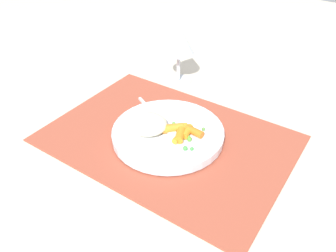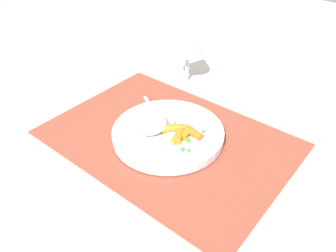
# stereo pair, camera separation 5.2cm
# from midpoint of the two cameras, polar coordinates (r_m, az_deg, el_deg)

# --- Properties ---
(ground_plane) EXTENTS (2.40, 2.40, 0.00)m
(ground_plane) POSITION_cam_midpoint_polar(r_m,az_deg,el_deg) (0.74, -2.02, -2.22)
(ground_plane) COLOR beige
(placemat) EXTENTS (0.51, 0.36, 0.01)m
(placemat) POSITION_cam_midpoint_polar(r_m,az_deg,el_deg) (0.74, -2.03, -2.04)
(placemat) COLOR #9E4733
(placemat) RESTS_ON ground_plane
(plate) EXTENTS (0.24, 0.24, 0.02)m
(plate) POSITION_cam_midpoint_polar(r_m,az_deg,el_deg) (0.73, -2.05, -1.28)
(plate) COLOR white
(plate) RESTS_ON placemat
(rice_mound) EXTENTS (0.09, 0.08, 0.03)m
(rice_mound) POSITION_cam_midpoint_polar(r_m,az_deg,el_deg) (0.72, -5.53, 0.32)
(rice_mound) COLOR beige
(rice_mound) RESTS_ON plate
(carrot_portion) EXTENTS (0.09, 0.07, 0.02)m
(carrot_portion) POSITION_cam_midpoint_polar(r_m,az_deg,el_deg) (0.71, 0.03, -0.93)
(carrot_portion) COLOR orange
(carrot_portion) RESTS_ON plate
(pea_scatter) EXTENTS (0.08, 0.08, 0.01)m
(pea_scatter) POSITION_cam_midpoint_polar(r_m,az_deg,el_deg) (0.71, 0.67, -1.51)
(pea_scatter) COLOR #57A43F
(pea_scatter) RESTS_ON plate
(fork) EXTENTS (0.17, 0.09, 0.01)m
(fork) POSITION_cam_midpoint_polar(r_m,az_deg,el_deg) (0.74, -2.92, 0.46)
(fork) COLOR silver
(fork) RESTS_ON plate
(wine_glass) EXTENTS (0.08, 0.08, 0.15)m
(wine_glass) POSITION_cam_midpoint_polar(r_m,az_deg,el_deg) (0.91, 0.12, 13.74)
(wine_glass) COLOR silver
(wine_glass) RESTS_ON ground_plane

